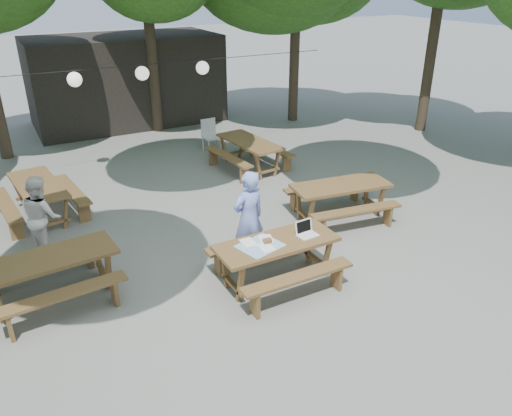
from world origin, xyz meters
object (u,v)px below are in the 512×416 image
(woman, at_px, (249,218))
(plastic_chair, at_px, (212,142))
(picnic_table_nw, at_px, (52,277))
(second_person, at_px, (42,216))
(main_picnic_table, at_px, (276,261))

(woman, distance_m, plastic_chair, 6.14)
(picnic_table_nw, height_order, second_person, second_person)
(picnic_table_nw, xyz_separation_m, second_person, (0.11, 1.51, 0.37))
(picnic_table_nw, bearing_deg, plastic_chair, 41.83)
(picnic_table_nw, distance_m, plastic_chair, 7.36)
(woman, height_order, second_person, woman)
(main_picnic_table, relative_size, woman, 1.17)
(main_picnic_table, distance_m, picnic_table_nw, 3.53)
(main_picnic_table, height_order, second_person, second_person)
(main_picnic_table, xyz_separation_m, plastic_chair, (1.75, 6.59, -0.13))
(second_person, bearing_deg, picnic_table_nw, 159.15)
(woman, bearing_deg, picnic_table_nw, -17.95)
(picnic_table_nw, xyz_separation_m, woman, (3.20, -0.48, 0.47))
(main_picnic_table, relative_size, second_person, 1.32)
(woman, relative_size, second_person, 1.13)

